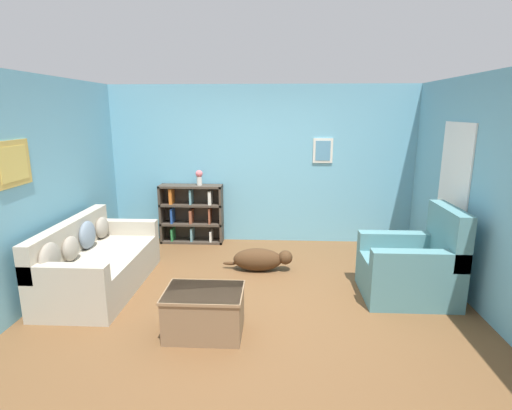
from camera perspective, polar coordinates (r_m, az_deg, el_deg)
ground_plane at (r=4.91m, az=-0.25°, el=-13.12°), size 14.00×14.00×0.00m
wall_back at (r=6.70m, az=0.84°, el=5.74°), size 5.60×0.13×2.60m
wall_left at (r=5.28m, az=-29.14°, el=1.99°), size 0.13×5.00×2.60m
wall_right at (r=5.05m, az=30.02°, el=1.34°), size 0.16×5.00×2.60m
couch at (r=5.43m, az=-21.81°, el=-7.79°), size 0.91×1.87×0.86m
bookshelf at (r=6.81m, az=-9.15°, el=-1.21°), size 1.04×0.29×0.98m
recliner_chair at (r=5.14m, az=21.56°, el=-8.26°), size 1.04×0.87×1.11m
coffee_table at (r=4.14m, az=-7.40°, el=-14.77°), size 0.78×0.56×0.46m
dog at (r=5.61m, az=0.61°, el=-7.77°), size 0.98×0.29×0.32m
vase at (r=6.63m, az=-8.12°, el=4.01°), size 0.12×0.12×0.25m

